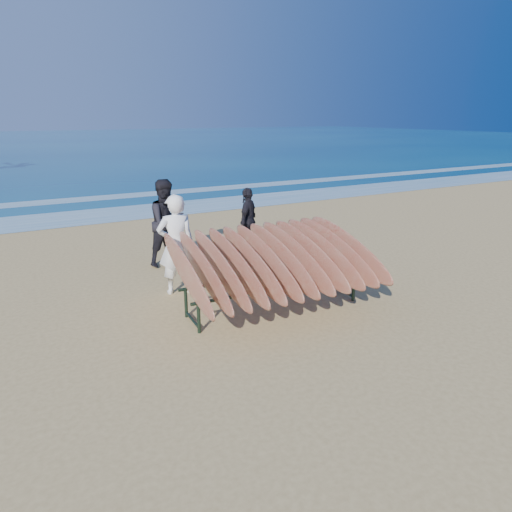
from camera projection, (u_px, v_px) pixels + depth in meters
The scene contains 8 objects.
ground at pixel (279, 325), 7.40m from camera, with size 120.00×120.00×0.00m, color tan.
ocean at pixel (36, 143), 53.53m from camera, with size 160.00×160.00×0.00m, color navy.
foam_near at pixel (129, 213), 15.78m from camera, with size 160.00×160.00×0.00m, color white.
foam_far at pixel (109, 197), 18.72m from camera, with size 160.00×160.00×0.00m, color white.
surfboard_rack at pixel (274, 260), 7.75m from camera, with size 3.28×2.75×1.46m.
person_white at pixel (176, 245), 8.47m from camera, with size 0.69×0.45×1.89m, color white.
person_dark_a at pixel (168, 223), 10.11m from camera, with size 0.94×0.73×1.93m, color black.
person_dark_b at pixel (248, 220), 11.19m from camera, with size 0.93×0.39×1.58m, color black.
Camera 1 is at (-3.55, -5.73, 3.27)m, focal length 32.00 mm.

